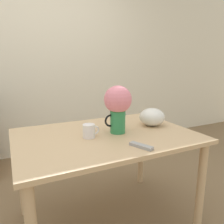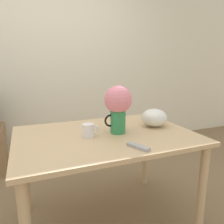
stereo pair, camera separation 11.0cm
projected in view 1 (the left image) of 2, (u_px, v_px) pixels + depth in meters
wall_back at (35, 61)px, 2.93m from camera, size 8.00×0.05×2.60m
table at (106, 146)px, 1.66m from camera, size 1.31×0.92×0.76m
flower_vase at (118, 104)px, 1.62m from camera, size 0.21×0.21×0.36m
coffee_mug at (89, 131)px, 1.55m from camera, size 0.12×0.09×0.10m
white_bowl at (152, 117)px, 1.84m from camera, size 0.21×0.21×0.15m
remote_control at (141, 146)px, 1.37m from camera, size 0.10×0.16×0.02m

